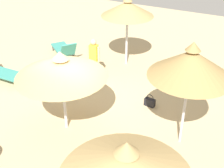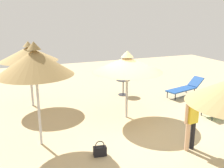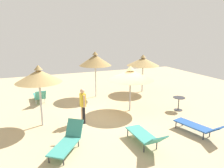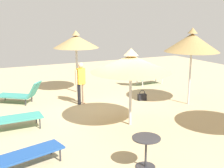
% 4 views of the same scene
% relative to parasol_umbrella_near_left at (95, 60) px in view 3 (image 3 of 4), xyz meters
% --- Properties ---
extents(ground, '(24.00, 24.00, 0.10)m').
position_rel_parasol_umbrella_near_left_xyz_m(ground, '(-0.11, 3.23, -2.49)').
color(ground, tan).
extents(parasol_umbrella_near_left, '(2.09, 2.09, 3.00)m').
position_rel_parasol_umbrella_near_left_xyz_m(parasol_umbrella_near_left, '(0.00, 0.00, 0.00)').
color(parasol_umbrella_near_left, '#B2B2B7').
rests_on(parasol_umbrella_near_left, ground).
extents(parasol_umbrella_front, '(2.28, 2.28, 2.67)m').
position_rel_parasol_umbrella_near_left_xyz_m(parasol_umbrella_front, '(-3.49, 0.10, -0.27)').
color(parasol_umbrella_front, '#B2B2B7').
rests_on(parasol_umbrella_front, ground).
extents(parasol_umbrella_far_left, '(2.51, 2.51, 2.46)m').
position_rel_parasol_umbrella_near_left_xyz_m(parasol_umbrella_far_left, '(-0.91, 3.19, -0.45)').
color(parasol_umbrella_far_left, '#B2B2B7').
rests_on(parasol_umbrella_far_left, ground).
extents(parasol_umbrella_edge, '(2.03, 2.03, 2.82)m').
position_rel_parasol_umbrella_near_left_xyz_m(parasol_umbrella_edge, '(3.71, 3.36, -0.12)').
color(parasol_umbrella_edge, '#B2B2B7').
rests_on(parasol_umbrella_edge, ground).
extents(lounge_chair_near_right, '(0.68, 1.92, 0.91)m').
position_rel_parasol_umbrella_near_left_xyz_m(lounge_chair_near_right, '(3.56, -0.22, -2.04)').
color(lounge_chair_near_right, teal).
rests_on(lounge_chair_near_right, ground).
extents(lounge_chair_back, '(0.66, 2.02, 0.81)m').
position_rel_parasol_umbrella_near_left_xyz_m(lounge_chair_back, '(0.28, 6.80, -2.03)').
color(lounge_chair_back, teal).
rests_on(lounge_chair_back, ground).
extents(lounge_chair_center, '(1.04, 2.18, 0.75)m').
position_rel_parasol_umbrella_near_left_xyz_m(lounge_chair_center, '(-2.25, 6.86, -2.06)').
color(lounge_chair_center, '#1E478C').
rests_on(lounge_chair_center, ground).
extents(lounge_chair_far_right, '(1.59, 1.81, 0.92)m').
position_rel_parasol_umbrella_near_left_xyz_m(lounge_chair_far_right, '(3.04, 5.98, -2.06)').
color(lounge_chair_far_right, teal).
rests_on(lounge_chair_far_right, ground).
extents(person_standing_near_left, '(0.24, 0.48, 1.67)m').
position_rel_parasol_umbrella_near_left_xyz_m(person_standing_near_left, '(1.89, 3.83, -1.48)').
color(person_standing_near_left, black).
rests_on(person_standing_near_left, ground).
extents(handbag, '(0.22, 0.37, 0.44)m').
position_rel_parasol_umbrella_near_left_xyz_m(handbag, '(1.25, 1.38, -2.30)').
color(handbag, black).
rests_on(handbag, ground).
extents(side_table_round, '(0.66, 0.66, 0.74)m').
position_rel_parasol_umbrella_near_left_xyz_m(side_table_round, '(-3.40, 4.19, -1.94)').
color(side_table_round, '#2D2D33').
rests_on(side_table_round, ground).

